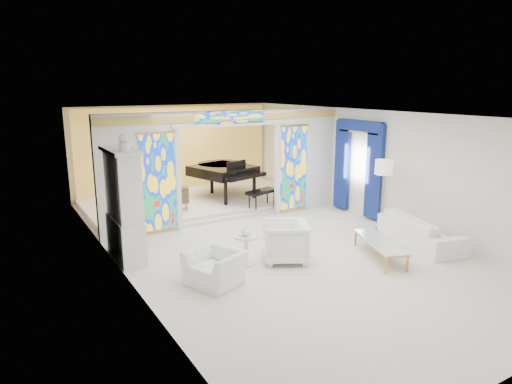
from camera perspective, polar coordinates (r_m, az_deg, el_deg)
floor at (r=10.98m, az=1.59°, el=-6.15°), size 12.00×12.00×0.00m
ceiling at (r=10.38m, az=1.69°, el=9.68°), size 7.00×12.00×0.02m
wall_back at (r=15.91m, az=-9.99°, el=5.26°), size 7.00×0.02×3.00m
wall_left at (r=9.24m, az=-17.06°, el=-0.74°), size 0.02×12.00×3.00m
wall_right at (r=12.76m, az=15.08°, el=3.10°), size 0.02×12.00×3.00m
partition_wall at (r=12.26m, az=-3.34°, el=3.86°), size 7.00×0.22×3.00m
stained_glass_left at (r=11.45m, az=-12.13°, el=1.13°), size 0.90×0.04×2.40m
stained_glass_right at (r=13.27m, az=4.71°, el=3.00°), size 0.90×0.04×2.40m
stained_glass_transom at (r=12.03m, az=-3.18°, el=9.28°), size 2.00×0.04×0.34m
alcove_platform at (r=14.44m, az=-7.09°, el=-1.13°), size 6.80×3.80×0.18m
gold_curtain_back at (r=15.80m, az=-9.84°, el=5.21°), size 6.70×0.10×2.90m
chandelier at (r=14.03m, az=-6.46°, el=8.66°), size 0.48×0.48×0.30m
blue_drapes at (r=13.17m, az=12.63°, el=3.88°), size 0.14×1.85×2.65m
china_cabinet at (r=9.95m, az=-16.17°, el=-1.68°), size 0.56×1.46×2.72m
armchair_left at (r=8.66m, az=-5.13°, el=-9.35°), size 1.18×1.24×0.64m
armchair_right at (r=9.67m, az=3.65°, el=-6.20°), size 1.26×1.25×0.85m
sofa at (r=11.34m, az=19.90°, el=-4.51°), size 1.47×2.48×0.68m
side_table at (r=9.45m, az=-1.28°, el=-6.72°), size 0.67×0.67×0.63m
vase at (r=9.34m, az=-1.29°, el=-4.84°), size 0.25×0.25×0.21m
coffee_table at (r=10.16m, az=15.24°, el=-6.09°), size 1.14×1.83×0.39m
floor_lamp at (r=11.81m, az=15.68°, el=2.58°), size 0.45×0.45×1.83m
grand_piano at (r=14.51m, az=-4.01°, el=2.72°), size 2.22×3.38×1.23m
tv_console at (r=13.09m, az=-9.71°, el=-0.39°), size 0.63×0.50×0.65m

